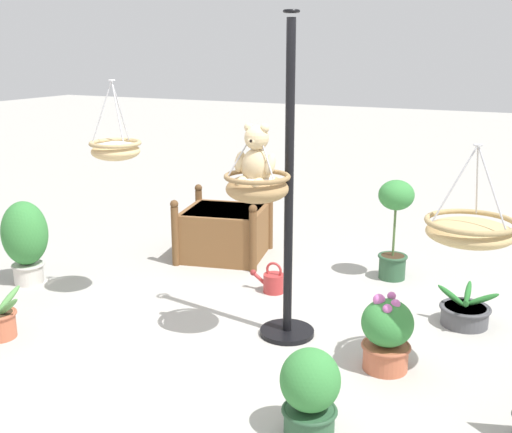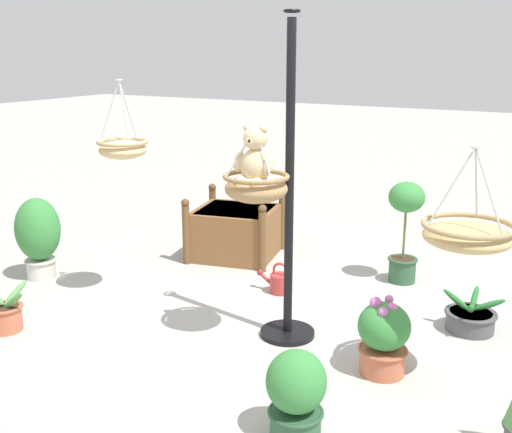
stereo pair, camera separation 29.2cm
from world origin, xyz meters
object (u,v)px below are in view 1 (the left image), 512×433
(teddy_bear, at_px, (256,160))
(wooden_planter_box, at_px, (224,231))
(potted_plant_small_succulent, at_px, (310,392))
(watering_can, at_px, (273,282))
(hanging_basket_with_teddy, at_px, (257,186))
(hanging_basket_left_high, at_px, (470,230))
(hanging_basket_right_low, at_px, (116,149))
(potted_plant_conical_shrub, at_px, (387,333))
(potted_plant_fern_front, at_px, (25,239))
(display_pole_central, at_px, (288,241))
(potted_plant_flowering_red, at_px, (465,312))
(potted_plant_broad_leaf, at_px, (395,221))

(teddy_bear, distance_m, wooden_planter_box, 2.48)
(potted_plant_small_succulent, bearing_deg, watering_can, -60.10)
(hanging_basket_with_teddy, bearing_deg, hanging_basket_left_high, -175.26)
(hanging_basket_left_high, height_order, hanging_basket_right_low, hanging_basket_right_low)
(potted_plant_conical_shrub, bearing_deg, potted_plant_fern_front, -2.57)
(display_pole_central, relative_size, potted_plant_small_succulent, 4.54)
(potted_plant_flowering_red, bearing_deg, display_pole_central, 32.93)
(potted_plant_conical_shrub, relative_size, watering_can, 1.64)
(hanging_basket_left_high, distance_m, potted_plant_small_succulent, 1.51)
(potted_plant_fern_front, bearing_deg, display_pole_central, -178.96)
(teddy_bear, bearing_deg, display_pole_central, -118.82)
(potted_plant_flowering_red, relative_size, potted_plant_broad_leaf, 0.51)
(display_pole_central, xyz_separation_m, hanging_basket_with_teddy, (0.15, 0.25, 0.47))
(display_pole_central, bearing_deg, potted_plant_conical_shrub, 166.17)
(hanging_basket_left_high, distance_m, watering_can, 2.28)
(teddy_bear, height_order, potted_plant_conical_shrub, teddy_bear)
(potted_plant_fern_front, distance_m, potted_plant_small_succulent, 3.62)
(potted_plant_flowering_red, relative_size, watering_can, 1.48)
(display_pole_central, distance_m, hanging_basket_with_teddy, 0.56)
(display_pole_central, distance_m, potted_plant_small_succulent, 1.46)
(display_pole_central, xyz_separation_m, wooden_planter_box, (1.41, -1.52, -0.50))
(hanging_basket_with_teddy, distance_m, teddy_bear, 0.20)
(potted_plant_flowering_red, xyz_separation_m, potted_plant_small_succulent, (0.61, 2.03, 0.18))
(watering_can, bearing_deg, hanging_basket_with_teddy, 107.86)
(potted_plant_fern_front, bearing_deg, hanging_basket_right_low, -179.61)
(hanging_basket_left_high, distance_m, potted_plant_flowering_red, 1.37)
(teddy_bear, relative_size, potted_plant_broad_leaf, 0.46)
(potted_plant_conical_shrub, bearing_deg, watering_can, -36.51)
(teddy_bear, xyz_separation_m, potted_plant_fern_front, (2.61, -0.22, -1.01))
(potted_plant_small_succulent, xyz_separation_m, potted_plant_broad_leaf, (0.21, -2.85, 0.31))
(display_pole_central, distance_m, potted_plant_broad_leaf, 1.72)
(display_pole_central, xyz_separation_m, potted_plant_flowering_red, (-1.27, -0.82, -0.68))
(hanging_basket_right_low, xyz_separation_m, wooden_planter_box, (-0.19, -1.56, -1.12))
(potted_plant_broad_leaf, height_order, watering_can, potted_plant_broad_leaf)
(potted_plant_fern_front, distance_m, potted_plant_broad_leaf, 3.63)
(potted_plant_flowering_red, bearing_deg, potted_plant_conical_shrub, 68.63)
(hanging_basket_right_low, bearing_deg, potted_plant_small_succulent, 152.86)
(teddy_bear, height_order, potted_plant_small_succulent, teddy_bear)
(hanging_basket_right_low, xyz_separation_m, potted_plant_conical_shrub, (-2.47, 0.17, -1.14))
(hanging_basket_right_low, xyz_separation_m, potted_plant_small_succulent, (-2.26, 1.16, -1.13))
(display_pole_central, bearing_deg, teddy_bear, 61.18)
(potted_plant_broad_leaf, bearing_deg, hanging_basket_with_teddy, 72.60)
(hanging_basket_left_high, relative_size, potted_plant_conical_shrub, 1.17)
(hanging_basket_left_high, relative_size, watering_can, 1.93)
(watering_can, bearing_deg, potted_plant_broad_leaf, -137.09)
(potted_plant_small_succulent, bearing_deg, potted_plant_broad_leaf, -85.71)
(display_pole_central, distance_m, potted_plant_conical_shrub, 1.03)
(hanging_basket_right_low, distance_m, potted_plant_conical_shrub, 2.72)
(hanging_basket_right_low, bearing_deg, potted_plant_fern_front, 0.39)
(hanging_basket_right_low, height_order, potted_plant_broad_leaf, hanging_basket_right_low)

